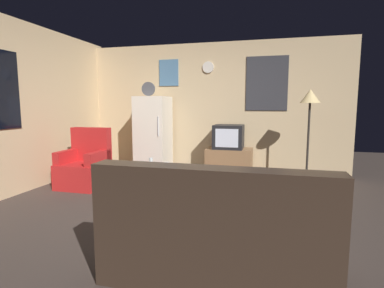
# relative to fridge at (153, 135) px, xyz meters

# --- Properties ---
(ground_plane) EXTENTS (12.00, 12.00, 0.00)m
(ground_plane) POSITION_rel_fridge_xyz_m (1.07, -1.99, -0.75)
(ground_plane) COLOR #3D332D
(wall_with_art) EXTENTS (5.20, 0.12, 2.54)m
(wall_with_art) POSITION_rel_fridge_xyz_m (1.08, 0.46, 0.52)
(wall_with_art) COLOR #D1B284
(wall_with_art) RESTS_ON ground_plane
(wall_left_with_window) EXTENTS (0.12, 5.20, 2.60)m
(wall_left_with_window) POSITION_rel_fridge_xyz_m (-1.48, -1.99, 0.55)
(wall_left_with_window) COLOR #D1B284
(wall_left_with_window) RESTS_ON ground_plane
(fridge) EXTENTS (0.60, 0.62, 1.77)m
(fridge) POSITION_rel_fridge_xyz_m (0.00, 0.00, 0.00)
(fridge) COLOR silver
(fridge) RESTS_ON ground_plane
(tv_stand) EXTENTS (0.84, 0.53, 0.53)m
(tv_stand) POSITION_rel_fridge_xyz_m (1.48, 0.10, -0.49)
(tv_stand) COLOR #8E6642
(tv_stand) RESTS_ON ground_plane
(crt_tv) EXTENTS (0.54, 0.51, 0.44)m
(crt_tv) POSITION_rel_fridge_xyz_m (1.46, 0.10, -0.00)
(crt_tv) COLOR black
(crt_tv) RESTS_ON tv_stand
(standing_lamp) EXTENTS (0.32, 0.32, 1.59)m
(standing_lamp) POSITION_rel_fridge_xyz_m (2.82, -0.25, 0.60)
(standing_lamp) COLOR #332D28
(standing_lamp) RESTS_ON ground_plane
(coffee_table) EXTENTS (0.72, 0.72, 0.44)m
(coffee_table) POSITION_rel_fridge_xyz_m (0.65, -1.46, -0.53)
(coffee_table) COLOR #8E6642
(coffee_table) RESTS_ON ground_plane
(wine_glass) EXTENTS (0.05, 0.05, 0.15)m
(wine_glass) POSITION_rel_fridge_xyz_m (0.57, -1.52, -0.24)
(wine_glass) COLOR silver
(wine_glass) RESTS_ON coffee_table
(mug_ceramic_white) EXTENTS (0.08, 0.08, 0.09)m
(mug_ceramic_white) POSITION_rel_fridge_xyz_m (0.80, -1.50, -0.27)
(mug_ceramic_white) COLOR silver
(mug_ceramic_white) RESTS_ON coffee_table
(remote_control) EXTENTS (0.16, 0.08, 0.02)m
(remote_control) POSITION_rel_fridge_xyz_m (0.58, -1.49, -0.30)
(remote_control) COLOR black
(remote_control) RESTS_ON coffee_table
(armchair) EXTENTS (0.68, 0.68, 0.96)m
(armchair) POSITION_rel_fridge_xyz_m (-0.73, -1.19, -0.42)
(armchair) COLOR red
(armchair) RESTS_ON ground_plane
(couch) EXTENTS (1.70, 0.80, 0.92)m
(couch) POSITION_rel_fridge_xyz_m (1.84, -3.30, -0.44)
(couch) COLOR #38281E
(couch) RESTS_ON ground_plane
(book_stack) EXTENTS (0.22, 0.17, 0.13)m
(book_stack) POSITION_rel_fridge_xyz_m (2.23, -0.00, -0.69)
(book_stack) COLOR #4D5C70
(book_stack) RESTS_ON ground_plane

